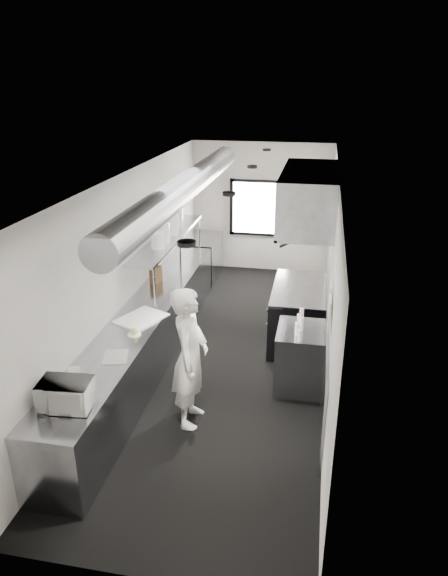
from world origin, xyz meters
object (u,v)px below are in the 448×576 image
at_px(pass_shelf, 169,239).
at_px(small_plate, 134,335).
at_px(squeeze_bottle_a, 300,335).
at_px(plate_stack_a, 158,240).
at_px(far_work_table, 202,258).
at_px(deli_tub_a, 64,392).
at_px(exhaust_hood, 309,198).
at_px(deli_tub_b, 74,373).
at_px(squeeze_bottle_b, 297,329).
at_px(microwave, 66,394).
at_px(plate_stack_b, 162,232).
at_px(range, 298,314).
at_px(bottle_station, 300,359).
at_px(plate_stack_c, 171,224).
at_px(prep_counter, 146,337).
at_px(knife_block, 156,275).
at_px(plate_stack_d, 176,217).
at_px(squeeze_bottle_e, 302,314).
at_px(squeeze_bottle_c, 301,322).
at_px(line_cook, 190,357).
at_px(squeeze_bottle_d, 299,320).
at_px(cutting_board, 141,318).

height_order(pass_shelf, small_plate, pass_shelf).
bearing_deg(squeeze_bottle_a, small_plate, -173.22).
height_order(pass_shelf, plate_stack_a, plate_stack_a).
height_order(far_work_table, plate_stack_a, plate_stack_a).
xyz_separation_m(deli_tub_a, squeeze_bottle_a, (2.40, 1.74, 0.02)).
bearing_deg(exhaust_hood, deli_tub_b, -128.21).
relative_size(squeeze_bottle_a, squeeze_bottle_b, 0.88).
bearing_deg(microwave, squeeze_bottle_b, 37.36).
bearing_deg(plate_stack_b, range, 0.07).
bearing_deg(microwave, bottle_station, 38.88).
xyz_separation_m(range, plate_stack_c, (-2.22, 0.45, 1.29)).
height_order(prep_counter, squeeze_bottle_b, squeeze_bottle_b).
bearing_deg(bottle_station, knife_block, 152.23).
height_order(range, plate_stack_c, plate_stack_c).
height_order(prep_counter, deli_tub_b, deli_tub_b).
bearing_deg(range, plate_stack_d, 157.95).
bearing_deg(knife_block, deli_tub_a, -75.90).
distance_m(plate_stack_a, plate_stack_d, 1.25).
distance_m(deli_tub_a, small_plate, 1.51).
bearing_deg(deli_tub_b, microwave, -71.28).
bearing_deg(squeeze_bottle_e, squeeze_bottle_c, -87.73).
bearing_deg(range, exhaust_hood, -0.00).
height_order(range, plate_stack_b, plate_stack_b).
bearing_deg(range, small_plate, -136.11).
height_order(bottle_station, squeeze_bottle_b, squeeze_bottle_b).
xyz_separation_m(deli_tub_a, squeeze_bottle_b, (2.35, 1.90, 0.04)).
bearing_deg(prep_counter, pass_shelf, 91.56).
relative_size(range, plate_stack_d, 4.44).
bearing_deg(line_cook, squeeze_bottle_b, -56.64).
bearing_deg(pass_shelf, squeeze_bottle_a, -40.90).
height_order(deli_tub_a, plate_stack_a, plate_stack_a).
relative_size(exhaust_hood, line_cook, 1.21).
xyz_separation_m(small_plate, plate_stack_b, (-0.18, 1.97, 0.82)).
relative_size(line_cook, plate_stack_d, 5.04).
bearing_deg(pass_shelf, squeeze_bottle_c, -35.37).
height_order(bottle_station, far_work_table, same).
bearing_deg(knife_block, squeeze_bottle_a, -20.13).
relative_size(deli_tub_a, plate_stack_b, 0.47).
bearing_deg(squeeze_bottle_d, bottle_station, -68.87).
relative_size(exhaust_hood, microwave, 4.46).
xyz_separation_m(range, microwave, (-2.19, -3.62, 0.58)).
distance_m(far_work_table, deli_tub_a, 5.98).
distance_m(plate_stack_d, squeeze_bottle_d, 3.28).
bearing_deg(plate_stack_d, line_cook, -72.10).
height_order(range, deli_tub_a, deli_tub_a).
xyz_separation_m(exhaust_hood, plate_stack_d, (-2.32, 0.91, -0.64)).
bearing_deg(range, plate_stack_a, -171.43).
height_order(pass_shelf, range, pass_shelf).
height_order(microwave, plate_stack_c, plate_stack_c).
bearing_deg(cutting_board, exhaust_hood, 34.39).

